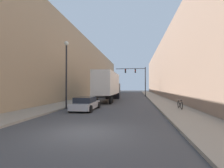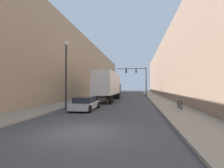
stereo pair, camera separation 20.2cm
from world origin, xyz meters
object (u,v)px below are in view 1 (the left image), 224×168
object	(u,v)px
street_lamp	(66,65)
semi_truck	(108,85)
sedan_car	(86,104)
traffic_signal_gantry	(138,76)
parked_bicycle	(180,105)

from	to	relation	value
street_lamp	semi_truck	bearing A→B (deg)	76.18
semi_truck	sedan_car	bearing A→B (deg)	-92.21
traffic_signal_gantry	street_lamp	bearing A→B (deg)	-107.35
sedan_car	street_lamp	distance (m)	4.29
sedan_car	traffic_signal_gantry	bearing A→B (deg)	77.80
parked_bicycle	semi_truck	bearing A→B (deg)	130.41
street_lamp	parked_bicycle	bearing A→B (deg)	2.78
semi_truck	parked_bicycle	size ratio (longest dim) A/B	6.98
semi_truck	parked_bicycle	bearing A→B (deg)	-49.59
semi_truck	sedan_car	size ratio (longest dim) A/B	2.81
semi_truck	sedan_car	xyz separation A→B (m)	(-0.41, -10.75, -1.81)
semi_truck	traffic_signal_gantry	world-z (taller)	traffic_signal_gantry
traffic_signal_gantry	parked_bicycle	xyz separation A→B (m)	(3.65, -22.50, -4.02)
sedan_car	parked_bicycle	bearing A→B (deg)	6.42
semi_truck	traffic_signal_gantry	size ratio (longest dim) A/B	1.89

